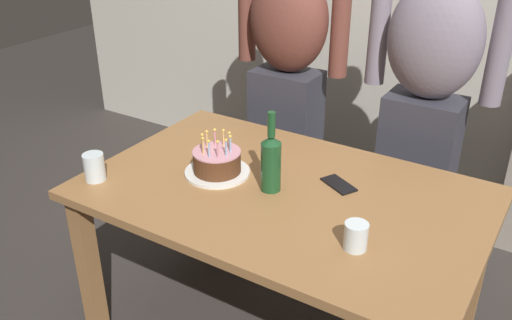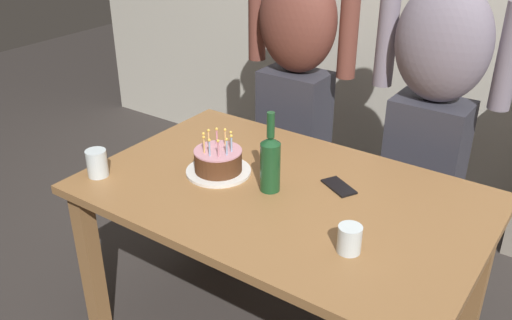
{
  "view_description": "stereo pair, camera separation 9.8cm",
  "coord_description": "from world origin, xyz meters",
  "px_view_note": "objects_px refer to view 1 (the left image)",
  "views": [
    {
      "loc": [
        0.87,
        -1.6,
        1.8
      ],
      "look_at": [
        -0.11,
        -0.01,
        0.84
      ],
      "focal_mm": 38.92,
      "sensor_mm": 36.0,
      "label": 1
    },
    {
      "loc": [
        0.96,
        -1.55,
        1.8
      ],
      "look_at": [
        -0.11,
        -0.01,
        0.84
      ],
      "focal_mm": 38.92,
      "sensor_mm": 36.0,
      "label": 2
    }
  ],
  "objects_px": {
    "birthday_cake": "(217,163)",
    "water_glass_near": "(94,167)",
    "wine_bottle": "(271,161)",
    "person_man_bearded": "(287,80)",
    "person_woman_cardigan": "(425,107)",
    "water_glass_far": "(356,236)",
    "cell_phone": "(339,184)"
  },
  "relations": [
    {
      "from": "birthday_cake",
      "to": "water_glass_near",
      "type": "distance_m",
      "value": 0.48
    },
    {
      "from": "birthday_cake",
      "to": "person_woman_cardigan",
      "type": "bearing_deg",
      "value": 54.47
    },
    {
      "from": "person_woman_cardigan",
      "to": "person_man_bearded",
      "type": "bearing_deg",
      "value": 0.0
    },
    {
      "from": "cell_phone",
      "to": "person_woman_cardigan",
      "type": "bearing_deg",
      "value": 107.35
    },
    {
      "from": "water_glass_far",
      "to": "person_woman_cardigan",
      "type": "bearing_deg",
      "value": 95.07
    },
    {
      "from": "person_man_bearded",
      "to": "person_woman_cardigan",
      "type": "bearing_deg",
      "value": -180.0
    },
    {
      "from": "water_glass_near",
      "to": "cell_phone",
      "type": "xyz_separation_m",
      "value": [
        0.83,
        0.46,
        -0.05
      ]
    },
    {
      "from": "person_woman_cardigan",
      "to": "water_glass_near",
      "type": "bearing_deg",
      "value": 49.07
    },
    {
      "from": "water_glass_far",
      "to": "person_man_bearded",
      "type": "xyz_separation_m",
      "value": [
        -0.8,
        0.98,
        0.09
      ]
    },
    {
      "from": "water_glass_far",
      "to": "wine_bottle",
      "type": "height_order",
      "value": "wine_bottle"
    },
    {
      "from": "birthday_cake",
      "to": "person_man_bearded",
      "type": "xyz_separation_m",
      "value": [
        -0.13,
        0.81,
        0.09
      ]
    },
    {
      "from": "water_glass_far",
      "to": "water_glass_near",
      "type": "bearing_deg",
      "value": -173.58
    },
    {
      "from": "birthday_cake",
      "to": "wine_bottle",
      "type": "height_order",
      "value": "wine_bottle"
    },
    {
      "from": "water_glass_near",
      "to": "wine_bottle",
      "type": "distance_m",
      "value": 0.69
    },
    {
      "from": "person_man_bearded",
      "to": "person_woman_cardigan",
      "type": "height_order",
      "value": "same"
    },
    {
      "from": "wine_bottle",
      "to": "water_glass_near",
      "type": "bearing_deg",
      "value": -154.44
    },
    {
      "from": "wine_bottle",
      "to": "cell_phone",
      "type": "relative_size",
      "value": 2.19
    },
    {
      "from": "wine_bottle",
      "to": "cell_phone",
      "type": "distance_m",
      "value": 0.29
    },
    {
      "from": "cell_phone",
      "to": "person_man_bearded",
      "type": "distance_m",
      "value": 0.88
    },
    {
      "from": "birthday_cake",
      "to": "cell_phone",
      "type": "distance_m",
      "value": 0.48
    },
    {
      "from": "birthday_cake",
      "to": "person_man_bearded",
      "type": "bearing_deg",
      "value": 99.36
    },
    {
      "from": "birthday_cake",
      "to": "water_glass_far",
      "type": "relative_size",
      "value": 2.84
    },
    {
      "from": "water_glass_near",
      "to": "person_woman_cardigan",
      "type": "bearing_deg",
      "value": 49.07
    },
    {
      "from": "cell_phone",
      "to": "person_woman_cardigan",
      "type": "relative_size",
      "value": 0.09
    },
    {
      "from": "person_man_bearded",
      "to": "wine_bottle",
      "type": "bearing_deg",
      "value": 115.2
    },
    {
      "from": "wine_bottle",
      "to": "person_man_bearded",
      "type": "height_order",
      "value": "person_man_bearded"
    },
    {
      "from": "birthday_cake",
      "to": "person_woman_cardigan",
      "type": "height_order",
      "value": "person_woman_cardigan"
    },
    {
      "from": "water_glass_far",
      "to": "person_man_bearded",
      "type": "distance_m",
      "value": 1.27
    },
    {
      "from": "water_glass_far",
      "to": "cell_phone",
      "type": "distance_m",
      "value": 0.4
    },
    {
      "from": "wine_bottle",
      "to": "person_man_bearded",
      "type": "distance_m",
      "value": 0.89
    },
    {
      "from": "water_glass_far",
      "to": "person_man_bearded",
      "type": "height_order",
      "value": "person_man_bearded"
    },
    {
      "from": "water_glass_far",
      "to": "cell_phone",
      "type": "bearing_deg",
      "value": 121.62
    }
  ]
}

